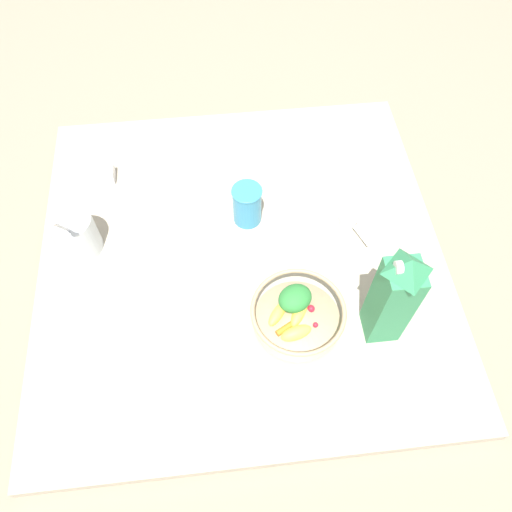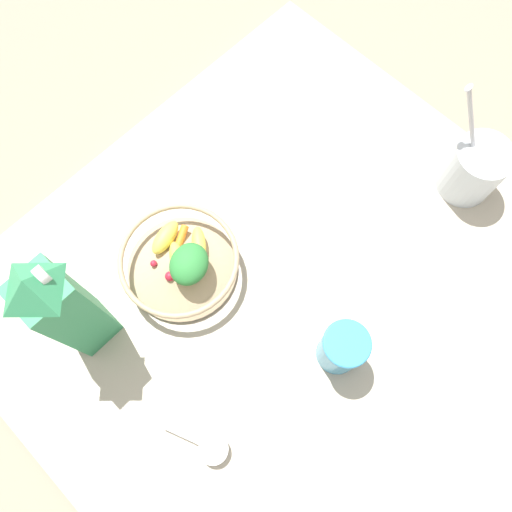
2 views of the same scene
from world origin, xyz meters
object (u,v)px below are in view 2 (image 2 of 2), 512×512
Objects in this scene: fruit_bowl at (181,262)px; yogurt_tub at (475,168)px; drinking_cup at (342,348)px; milk_carton at (65,308)px.

yogurt_tub reaches higher than fruit_bowl.
drinking_cup is at bearing 95.96° from yogurt_tub.
milk_carton is at bearing 66.85° from yogurt_tub.
drinking_cup is (-0.04, 0.41, -0.00)m from yogurt_tub.
yogurt_tub is (-0.26, -0.49, 0.02)m from fruit_bowl.
milk_carton reaches higher than drinking_cup.
fruit_bowl is at bearing -100.28° from milk_carton.
yogurt_tub is at bearing -117.39° from fruit_bowl.
fruit_bowl is 0.93× the size of yogurt_tub.
drinking_cup is (-0.30, -0.08, 0.02)m from fruit_bowl.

